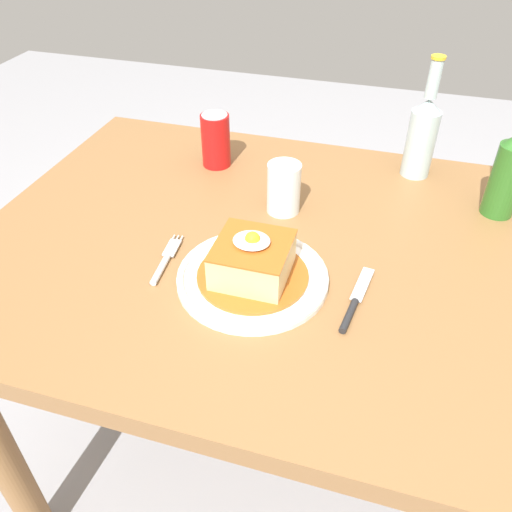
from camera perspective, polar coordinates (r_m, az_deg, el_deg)
The scene contains 10 objects.
ground_plane at distance 1.58m, azimuth 3.97°, elevation -21.91°, with size 6.00×6.00×0.00m, color #99999E.
dining_table at distance 1.06m, azimuth 5.51°, elevation -3.95°, with size 1.29×0.87×0.77m.
main_plate at distance 0.90m, azimuth -0.36°, elevation -2.31°, with size 0.26×0.26×0.02m.
sandwich_meal at distance 0.88m, azimuth -0.38°, elevation -0.59°, with size 0.19×0.19×0.09m.
fork at distance 0.95m, azimuth -10.03°, elevation -0.69°, with size 0.03×0.14×0.01m.
knife at distance 0.86m, azimuth 10.58°, elevation -5.42°, with size 0.04×0.17×0.01m.
soda_can at distance 1.23m, azimuth -4.43°, elevation 12.54°, with size 0.07×0.07×0.12m.
beer_bottle_clear at distance 1.22m, azimuth 17.77°, elevation 12.67°, with size 0.06×0.06×0.27m.
beer_bottle_green at distance 1.14m, azimuth 26.06°, elevation 8.50°, with size 0.06×0.06×0.27m.
drinking_glass at distance 1.06m, azimuth 3.05°, elevation 7.10°, with size 0.07×0.07×0.10m.
Camera 1 is at (0.12, -0.77, 1.37)m, focal length 36.50 mm.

